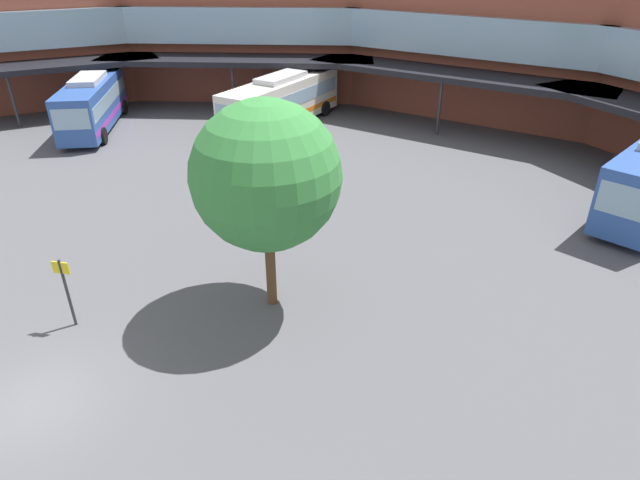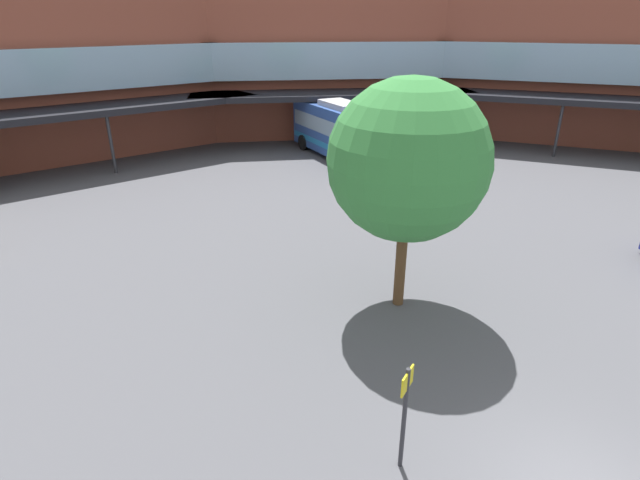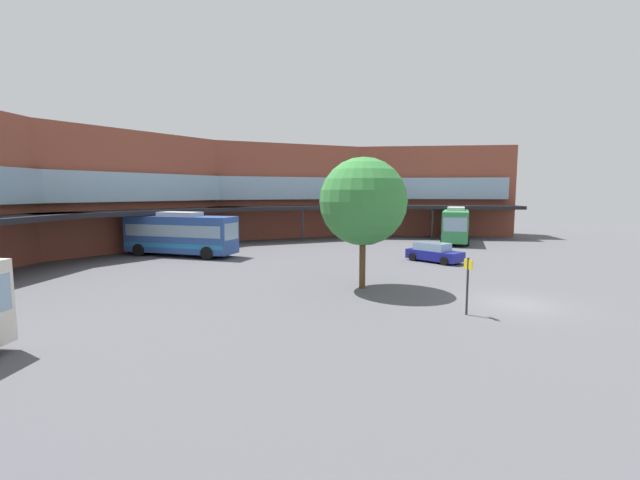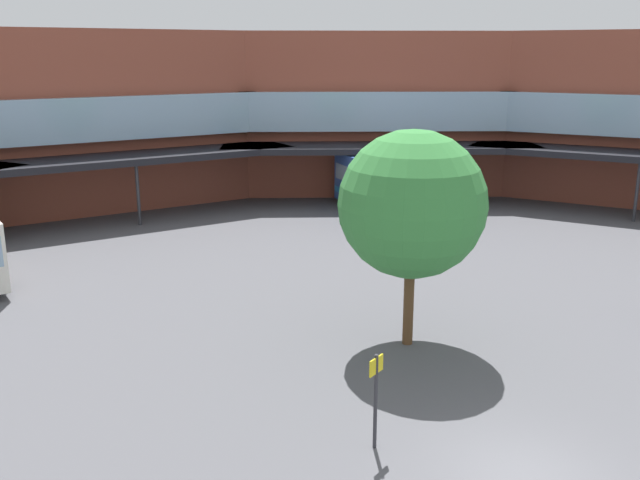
{
  "view_description": "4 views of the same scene",
  "coord_description": "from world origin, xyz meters",
  "views": [
    {
      "loc": [
        13.98,
        -1.45,
        11.78
      ],
      "look_at": [
        0.72,
        10.39,
        1.9
      ],
      "focal_mm": 30.33,
      "sensor_mm": 36.0,
      "label": 1
    },
    {
      "loc": [
        -7.76,
        -4.51,
        9.07
      ],
      "look_at": [
        -1.49,
        10.28,
        1.88
      ],
      "focal_mm": 28.09,
      "sensor_mm": 36.0,
      "label": 2
    },
    {
      "loc": [
        -23.16,
        1.42,
        5.58
      ],
      "look_at": [
        0.2,
        10.7,
        2.76
      ],
      "focal_mm": 24.04,
      "sensor_mm": 36.0,
      "label": 3
    },
    {
      "loc": [
        -8.98,
        -12.82,
        10.03
      ],
      "look_at": [
        -1.18,
        13.22,
        2.62
      ],
      "focal_mm": 39.1,
      "sensor_mm": 36.0,
      "label": 4
    }
  ],
  "objects": [
    {
      "name": "plaza_tree",
      "position": [
        0.54,
        8.18,
        5.03
      ],
      "size": [
        5.03,
        5.03,
        7.56
      ],
      "color": "brown",
      "rests_on": "ground"
    },
    {
      "name": "bus_2",
      "position": [
        6.94,
        26.49,
        1.95
      ],
      "size": [
        3.46,
        10.17,
        3.86
      ],
      "rotation": [
        0.0,
        0.0,
        4.79
      ],
      "color": "#2D519E",
      "rests_on": "ground"
    },
    {
      "name": "station_building",
      "position": [
        0.0,
        23.32,
        5.68
      ],
      "size": [
        81.53,
        43.26,
        11.31
      ],
      "color": "brown",
      "rests_on": "ground"
    },
    {
      "name": "ground_plane",
      "position": [
        0.0,
        0.0,
        0.0
      ],
      "size": [
        122.79,
        122.79,
        0.0
      ],
      "primitive_type": "plane",
      "color": "#515156"
    },
    {
      "name": "stop_sign_post",
      "position": [
        -2.98,
        2.23,
        1.61
      ],
      "size": [
        0.5,
        0.39,
        2.63
      ],
      "color": "#2D2D33",
      "rests_on": "ground"
    }
  ]
}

